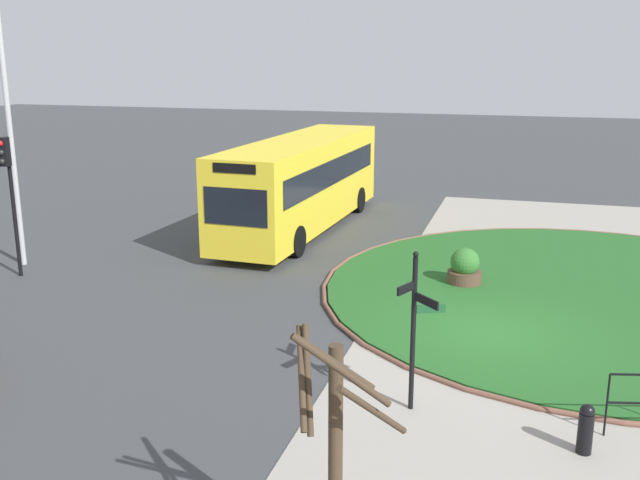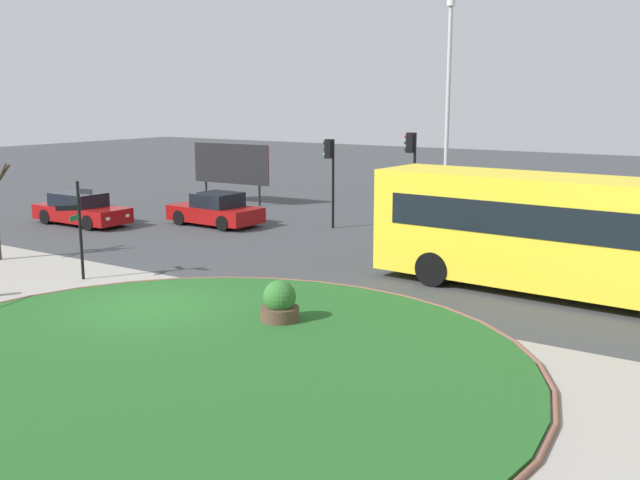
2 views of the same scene
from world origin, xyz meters
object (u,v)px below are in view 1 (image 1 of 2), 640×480
object	(u,v)px
bollard_foreground	(586,429)
traffic_light_far	(8,176)
street_tree_bare	(335,442)
signpost_directional	(415,319)
lamppost_tall	(7,105)
planter_near_signpost	(465,269)
bus_yellow	(302,182)

from	to	relation	value
bollard_foreground	traffic_light_far	world-z (taller)	traffic_light_far
street_tree_bare	signpost_directional	bearing A→B (deg)	-2.71
lamppost_tall	planter_near_signpost	distance (m)	13.80
lamppost_tall	planter_near_signpost	world-z (taller)	lamppost_tall
bollard_foreground	bus_yellow	world-z (taller)	bus_yellow
lamppost_tall	street_tree_bare	xyz separation A→B (m)	(-10.47, -12.59, -2.87)
bus_yellow	planter_near_signpost	world-z (taller)	bus_yellow
traffic_light_far	planter_near_signpost	world-z (taller)	traffic_light_far
signpost_directional	traffic_light_far	world-z (taller)	traffic_light_far
traffic_light_far	street_tree_bare	distance (m)	15.14
lamppost_tall	street_tree_bare	distance (m)	16.63
signpost_directional	bollard_foreground	world-z (taller)	signpost_directional
bollard_foreground	planter_near_signpost	xyz separation A→B (m)	(8.18, 2.66, 0.04)
lamppost_tall	street_tree_bare	bearing A→B (deg)	-129.75
lamppost_tall	bus_yellow	bearing A→B (deg)	-45.56
signpost_directional	planter_near_signpost	bearing A→B (deg)	-1.63
bus_yellow	traffic_light_far	world-z (taller)	traffic_light_far
planter_near_signpost	traffic_light_far	bearing A→B (deg)	102.57
traffic_light_far	street_tree_bare	xyz separation A→B (m)	(-9.33, -11.88, -1.04)
planter_near_signpost	street_tree_bare	xyz separation A→B (m)	(-12.07, 0.43, 1.40)
signpost_directional	bus_yellow	size ratio (longest dim) A/B	0.27
planter_near_signpost	street_tree_bare	world-z (taller)	street_tree_bare
bus_yellow	planter_near_signpost	xyz separation A→B (m)	(-5.01, -6.28, -1.27)
bollard_foreground	signpost_directional	bearing A→B (deg)	76.33
signpost_directional	lamppost_tall	xyz separation A→B (m)	(5.88, 12.81, 3.02)
lamppost_tall	traffic_light_far	bearing A→B (deg)	-148.30
traffic_light_far	lamppost_tall	bearing A→B (deg)	-160.22
traffic_light_far	bollard_foreground	bearing A→B (deg)	58.13
bollard_foreground	lamppost_tall	size ratio (longest dim) A/B	0.10
bus_yellow	signpost_directional	bearing A→B (deg)	28.81
bollard_foreground	traffic_light_far	size ratio (longest dim) A/B	0.22
street_tree_bare	planter_near_signpost	bearing A→B (deg)	-2.04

